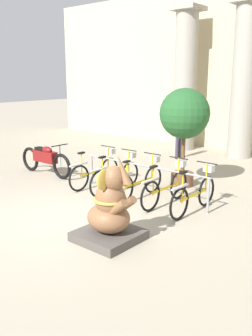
{
  "coord_description": "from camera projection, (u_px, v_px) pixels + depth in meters",
  "views": [
    {
      "loc": [
        5.29,
        -4.68,
        2.77
      ],
      "look_at": [
        0.67,
        0.75,
        1.0
      ],
      "focal_mm": 40.0,
      "sensor_mm": 36.0,
      "label": 1
    }
  ],
  "objects": [
    {
      "name": "ground_plane",
      "position": [
        76.0,
        218.0,
        7.45
      ],
      "size": [
        60.0,
        60.0,
        0.0
      ],
      "primitive_type": "plane",
      "color": "#9E937F"
    },
    {
      "name": "column_left",
      "position": [
        185.0,
        79.0,
        13.87
      ],
      "size": [
        1.03,
        1.03,
        5.16
      ],
      "color": "gray",
      "rests_on": "ground_plane"
    },
    {
      "name": "column_middle",
      "position": [
        244.0,
        80.0,
        12.44
      ],
      "size": [
        1.03,
        1.03,
        5.16
      ],
      "color": "gray",
      "rests_on": "ground_plane"
    },
    {
      "name": "bike_rack",
      "position": [
        143.0,
        172.0,
        8.65
      ],
      "size": [
        3.48,
        0.05,
        0.77
      ],
      "color": "gray",
      "rests_on": "ground_plane"
    },
    {
      "name": "bicycle_0",
      "position": [
        96.0,
        171.0,
        9.53
      ],
      "size": [
        0.48,
        1.74,
        0.98
      ],
      "color": "black",
      "rests_on": "ground_plane"
    },
    {
      "name": "bicycle_1",
      "position": [
        116.0,
        176.0,
        9.06
      ],
      "size": [
        0.48,
        1.74,
        0.98
      ],
      "color": "black",
      "rests_on": "ground_plane"
    },
    {
      "name": "bicycle_2",
      "position": [
        140.0,
        181.0,
        8.62
      ],
      "size": [
        0.48,
        1.74,
        0.98
      ],
      "color": "black",
      "rests_on": "ground_plane"
    },
    {
      "name": "bicycle_3",
      "position": [
        166.0,
        187.0,
        8.17
      ],
      "size": [
        0.48,
        1.74,
        0.98
      ],
      "color": "black",
      "rests_on": "ground_plane"
    },
    {
      "name": "bicycle_4",
      "position": [
        195.0,
        194.0,
        7.71
      ],
      "size": [
        0.48,
        1.74,
        0.98
      ],
      "color": "black",
      "rests_on": "ground_plane"
    },
    {
      "name": "elephant_statue",
      "position": [
        110.0,
        211.0,
        6.33
      ],
      "size": [
        1.0,
        1.0,
        1.57
      ],
      "color": "#4C4742",
      "rests_on": "ground_plane"
    },
    {
      "name": "motorcycle",
      "position": [
        45.0,
        159.0,
        10.59
      ],
      "size": [
        2.13,
        0.55,
        0.95
      ],
      "color": "black",
      "rests_on": "ground_plane"
    },
    {
      "name": "person_pedestrian",
      "position": [
        179.0,
        130.0,
        12.56
      ],
      "size": [
        0.22,
        0.47,
        1.66
      ],
      "color": "#383342",
      "rests_on": "ground_plane"
    },
    {
      "name": "potted_tree",
      "position": [
        184.0,
        118.0,
        9.26
      ],
      "size": [
        1.25,
        1.25,
        2.48
      ],
      "color": "brown",
      "rests_on": "ground_plane"
    }
  ]
}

